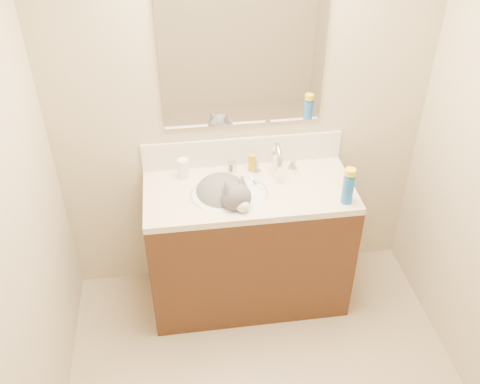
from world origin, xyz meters
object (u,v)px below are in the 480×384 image
object	(u,v)px
faucet	(276,161)
cat	(225,196)
pill_bottle	(183,168)
spray_can	(348,189)
vanity_cabinet	(248,247)
basin	(229,203)
silver_jar	(232,167)
amber_bottle	(252,163)

from	to	relation	value
faucet	cat	world-z (taller)	faucet
cat	pill_bottle	distance (m)	0.30
spray_can	vanity_cabinet	bearing A→B (deg)	159.16
basin	spray_can	xyz separation A→B (m)	(0.63, -0.16, 0.16)
cat	silver_jar	world-z (taller)	cat
basin	silver_jar	world-z (taller)	silver_jar
pill_bottle	silver_jar	world-z (taller)	pill_bottle
amber_bottle	vanity_cabinet	bearing A→B (deg)	-103.51
cat	amber_bottle	xyz separation A→B (m)	(0.19, 0.21, 0.08)
faucet	cat	size ratio (longest dim) A/B	0.59
pill_bottle	basin	bearing A→B (deg)	-39.91
basin	cat	xyz separation A→B (m)	(-0.02, 0.01, 0.05)
pill_bottle	spray_can	world-z (taller)	spray_can
basin	cat	distance (m)	0.05
faucet	vanity_cabinet	bearing A→B (deg)	-142.71
amber_bottle	spray_can	xyz separation A→B (m)	(0.47, -0.38, 0.03)
vanity_cabinet	pill_bottle	world-z (taller)	pill_bottle
cat	amber_bottle	size ratio (longest dim) A/B	4.32
basin	spray_can	bearing A→B (deg)	-14.61
spray_can	faucet	bearing A→B (deg)	134.93
pill_bottle	spray_can	distance (m)	0.95
vanity_cabinet	amber_bottle	distance (m)	0.54
cat	silver_jar	bearing A→B (deg)	47.86
silver_jar	amber_bottle	world-z (taller)	amber_bottle
vanity_cabinet	basin	size ratio (longest dim) A/B	2.67
amber_bottle	spray_can	size ratio (longest dim) A/B	0.65
amber_bottle	spray_can	world-z (taller)	spray_can
faucet	pill_bottle	bearing A→B (deg)	176.33
amber_bottle	basin	bearing A→B (deg)	-127.42
vanity_cabinet	amber_bottle	bearing A→B (deg)	76.49
basin	silver_jar	bearing A→B (deg)	78.48
faucet	amber_bottle	distance (m)	0.15
faucet	pill_bottle	xyz separation A→B (m)	(-0.54, 0.03, -0.03)
silver_jar	amber_bottle	distance (m)	0.12
silver_jar	basin	bearing A→B (deg)	-101.52
vanity_cabinet	spray_can	world-z (taller)	spray_can
faucet	spray_can	bearing A→B (deg)	-45.07
vanity_cabinet	basin	distance (m)	0.40
faucet	silver_jar	bearing A→B (deg)	168.18
vanity_cabinet	spray_can	distance (m)	0.76
vanity_cabinet	pill_bottle	bearing A→B (deg)	154.57
pill_bottle	silver_jar	size ratio (longest dim) A/B	1.92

